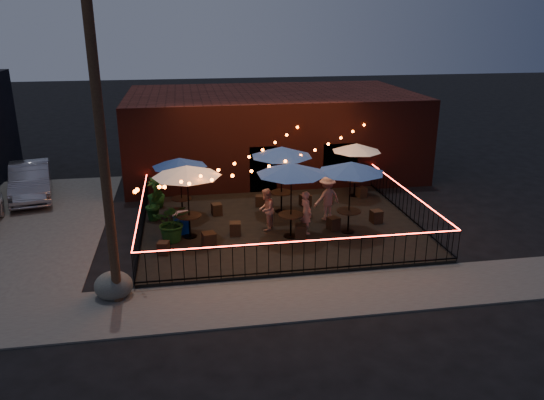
{
  "coord_description": "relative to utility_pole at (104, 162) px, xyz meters",
  "views": [
    {
      "loc": [
        -3.37,
        -16.12,
        7.45
      ],
      "look_at": [
        -0.4,
        1.4,
        1.34
      ],
      "focal_mm": 35.0,
      "sensor_mm": 36.0,
      "label": 1
    }
  ],
  "objects": [
    {
      "name": "bistro_chair_7",
      "position": [
        6.81,
        6.48,
        -3.61
      ],
      "size": [
        0.49,
        0.49,
        0.48
      ],
      "primitive_type": "cube",
      "rotation": [
        0.0,
        0.0,
        3.4
      ],
      "color": "black",
      "rests_on": "patio"
    },
    {
      "name": "utility_pole",
      "position": [
        0.0,
        0.0,
        0.0
      ],
      "size": [
        0.26,
        0.26,
        8.0
      ],
      "primitive_type": "cylinder",
      "color": "#362116",
      "rests_on": "ground"
    },
    {
      "name": "fence_left",
      "position": [
        0.4,
        4.6,
        -3.34
      ],
      "size": [
        0.04,
        8.0,
        1.04
      ],
      "rotation": [
        0.0,
        0.0,
        1.57
      ],
      "color": "black",
      "rests_on": "patio"
    },
    {
      "name": "potted_shrub_c",
      "position": [
        0.8,
        7.34,
        -3.23
      ],
      "size": [
        0.7,
        0.7,
        1.24
      ],
      "primitive_type": "imported",
      "rotation": [
        0.0,
        0.0,
        -0.01
      ],
      "color": "#12340D",
      "rests_on": "patio"
    },
    {
      "name": "festoon_lights",
      "position": [
        4.39,
        4.3,
        -1.48
      ],
      "size": [
        10.02,
        8.72,
        1.32
      ],
      "color": "#FF4D0B",
      "rests_on": "ground"
    },
    {
      "name": "potted_shrub_b",
      "position": [
        0.8,
        5.86,
        -3.22
      ],
      "size": [
        0.79,
        0.69,
        1.26
      ],
      "primitive_type": "imported",
      "rotation": [
        0.0,
        0.0,
        0.2
      ],
      "color": "#1F4012",
      "rests_on": "patio"
    },
    {
      "name": "cafe_table_2",
      "position": [
        5.57,
        3.41,
        -1.4
      ],
      "size": [
        3.21,
        3.21,
        2.68
      ],
      "rotation": [
        0.0,
        0.0,
        0.42
      ],
      "color": "black",
      "rests_on": "patio"
    },
    {
      "name": "fence_front",
      "position": [
        5.4,
        0.6,
        -3.34
      ],
      "size": [
        10.0,
        0.04,
        1.04
      ],
      "color": "black",
      "rests_on": "patio"
    },
    {
      "name": "bistro_chair_0",
      "position": [
        1.18,
        2.67,
        -3.64
      ],
      "size": [
        0.42,
        0.42,
        0.42
      ],
      "primitive_type": "cube",
      "rotation": [
        0.0,
        0.0,
        -0.21
      ],
      "color": "black",
      "rests_on": "patio"
    },
    {
      "name": "patron_b",
      "position": [
        4.82,
        4.21,
        -3.08
      ],
      "size": [
        0.84,
        0.92,
        1.54
      ],
      "primitive_type": "imported",
      "rotation": [
        0.0,
        0.0,
        -1.99
      ],
      "color": "#D4B492",
      "rests_on": "patio"
    },
    {
      "name": "ground",
      "position": [
        5.4,
        2.6,
        -4.0
      ],
      "size": [
        110.0,
        110.0,
        0.0
      ],
      "primitive_type": "plane",
      "color": "black",
      "rests_on": "ground"
    },
    {
      "name": "bistro_chair_1",
      "position": [
        2.68,
        2.98,
        -3.6
      ],
      "size": [
        0.51,
        0.51,
        0.51
      ],
      "primitive_type": "cube",
      "rotation": [
        0.0,
        0.0,
        3.37
      ],
      "color": "black",
      "rests_on": "patio"
    },
    {
      "name": "bistro_chair_6",
      "position": [
        4.99,
        6.78,
        -3.63
      ],
      "size": [
        0.44,
        0.44,
        0.44
      ],
      "primitive_type": "cube",
      "rotation": [
        0.0,
        0.0,
        -0.23
      ],
      "color": "black",
      "rests_on": "patio"
    },
    {
      "name": "patron_a",
      "position": [
        6.17,
        3.63,
        -3.07
      ],
      "size": [
        0.55,
        0.66,
        1.57
      ],
      "primitive_type": "imported",
      "rotation": [
        0.0,
        0.0,
        1.91
      ],
      "color": "beige",
      "rests_on": "patio"
    },
    {
      "name": "boulder",
      "position": [
        -0.13,
        0.23,
        -3.62
      ],
      "size": [
        1.17,
        1.06,
        0.76
      ],
      "primitive_type": "ellipsoid",
      "rotation": [
        0.0,
        0.0,
        -0.27
      ],
      "color": "#4A4B46",
      "rests_on": "ground"
    },
    {
      "name": "bistro_chair_5",
      "position": [
        5.92,
        3.33,
        -3.62
      ],
      "size": [
        0.46,
        0.46,
        0.45
      ],
      "primitive_type": "cube",
      "rotation": [
        0.0,
        0.0,
        2.89
      ],
      "color": "black",
      "rests_on": "patio"
    },
    {
      "name": "cafe_table_5",
      "position": [
        9.2,
        7.4,
        -1.74
      ],
      "size": [
        2.5,
        2.5,
        2.31
      ],
      "rotation": [
        0.0,
        0.0,
        0.22
      ],
      "color": "black",
      "rests_on": "patio"
    },
    {
      "name": "bistro_chair_11",
      "position": [
        9.45,
        7.18,
        -3.63
      ],
      "size": [
        0.46,
        0.46,
        0.44
      ],
      "primitive_type": "cube",
      "rotation": [
        0.0,
        0.0,
        3.44
      ],
      "color": "black",
      "rests_on": "patio"
    },
    {
      "name": "bistro_chair_9",
      "position": [
        9.03,
        4.22,
        -3.62
      ],
      "size": [
        0.44,
        0.44,
        0.46
      ],
      "primitive_type": "cube",
      "rotation": [
        0.0,
        0.0,
        3.28
      ],
      "color": "black",
      "rests_on": "patio"
    },
    {
      "name": "bistro_chair_3",
      "position": [
        3.15,
        6.03,
        -3.63
      ],
      "size": [
        0.44,
        0.44,
        0.45
      ],
      "primitive_type": "cube",
      "rotation": [
        0.0,
        0.0,
        3.31
      ],
      "color": "black",
      "rests_on": "patio"
    },
    {
      "name": "cafe_table_0",
      "position": [
        2.07,
        3.96,
        -1.47
      ],
      "size": [
        2.37,
        2.37,
        2.6
      ],
      "rotation": [
        0.0,
        0.0,
        -0.0
      ],
      "color": "black",
      "rests_on": "patio"
    },
    {
      "name": "potted_shrub_a",
      "position": [
        1.5,
        3.7,
        -3.15
      ],
      "size": [
        1.36,
        1.21,
        1.4
      ],
      "primitive_type": "imported",
      "rotation": [
        0.0,
        0.0,
        -0.1
      ],
      "color": "#133C0D",
      "rests_on": "patio"
    },
    {
      "name": "brick_building",
      "position": [
        6.4,
        12.59,
        -2.0
      ],
      "size": [
        14.0,
        8.0,
        4.0
      ],
      "color": "#34120E",
      "rests_on": "ground"
    },
    {
      "name": "bistro_chair_10",
      "position": [
        7.87,
        6.69,
        -3.64
      ],
      "size": [
        0.43,
        0.43,
        0.42
      ],
      "primitive_type": "cube",
      "rotation": [
        0.0,
        0.0,
        -0.27
      ],
      "color": "black",
      "rests_on": "patio"
    },
    {
      "name": "cafe_table_1",
      "position": [
        1.83,
        6.14,
        -1.72
      ],
      "size": [
        2.49,
        2.49,
        2.33
      ],
      "rotation": [
        0.0,
        0.0,
        -0.2
      ],
      "color": "black",
      "rests_on": "patio"
    },
    {
      "name": "patron_c",
      "position": [
        7.27,
        4.87,
        -3.0
      ],
      "size": [
        1.25,
        0.98,
        1.71
      ],
      "primitive_type": "imported",
      "rotation": [
        0.0,
        0.0,
        3.5
      ],
      "color": "#D2A98E",
      "rests_on": "patio"
    },
    {
      "name": "bistro_chair_8",
      "position": [
        7.24,
        3.8,
        -3.62
      ],
      "size": [
        0.49,
        0.49,
        0.45
      ],
      "primitive_type": "cube",
      "rotation": [
        0.0,
        0.0,
        0.33
      ],
      "color": "black",
      "rests_on": "patio"
    },
    {
      "name": "cafe_table_4",
      "position": [
        7.7,
        3.48,
        -1.46
      ],
      "size": [
        2.39,
        2.39,
        2.61
      ],
      "rotation": [
        0.0,
        0.0,
        -0.01
      ],
      "color": "black",
      "rests_on": "patio"
    },
    {
      "name": "fence_right",
      "position": [
        10.4,
        4.6,
        -3.34
      ],
      "size": [
        0.04,
        8.0,
        1.04
      ],
      "rotation": [
        0.0,
        0.0,
        1.57
      ],
      "color": "black",
      "rests_on": "patio"
    },
    {
      "name": "sidewalk",
      "position": [
        5.4,
        -0.65,
        -3.98
      ],
      "size": [
        18.0,
        2.5,
        0.05
      ],
      "primitive_type": "cube",
      "color": "#454240",
      "rests_on": "ground"
    },
    {
      "name": "car_silver",
      "position": [
        -4.64,
        9.97,
        -3.24
      ],
      "size": [
        2.56,
        4.84,
        1.52
      ],
      "primitive_type": "imported",
      "rotation": [
        0.0,
        0.0,
        0.22
      ],
      "color": "#95949C",
      "rests_on": "ground"
    },
    {
      "name": "bistro_chair_4",
      "position": [
        3.66,
        3.9,
        -3.62
      ],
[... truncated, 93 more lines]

